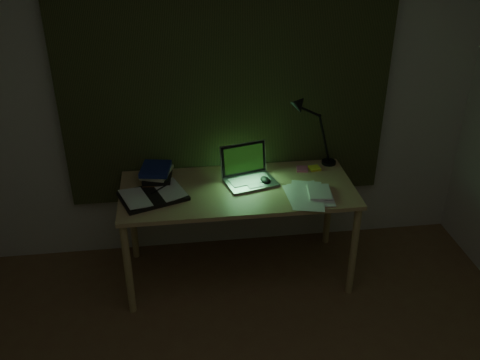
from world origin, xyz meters
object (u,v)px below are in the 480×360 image
at_px(laptop, 251,168).
at_px(open_textbook, 153,195).
at_px(loose_papers, 312,191).
at_px(desk, 238,232).
at_px(desk_lamp, 332,128).
at_px(book_stack, 156,174).

relative_size(laptop, open_textbook, 0.92).
height_order(laptop, loose_papers, laptop).
bearing_deg(open_textbook, desk, -14.54).
height_order(open_textbook, loose_papers, open_textbook).
xyz_separation_m(loose_papers, desk_lamp, (0.22, 0.39, 0.26)).
distance_m(book_stack, loose_papers, 1.03).
xyz_separation_m(desk, book_stack, (-0.52, 0.16, 0.41)).
xyz_separation_m(laptop, open_textbook, (-0.64, -0.10, -0.10)).
distance_m(laptop, book_stack, 0.63).
distance_m(open_textbook, book_stack, 0.22).
bearing_deg(laptop, desk, -166.26).
distance_m(laptop, open_textbook, 0.65).
relative_size(desk, laptop, 4.18).
bearing_deg(book_stack, loose_papers, -15.85).
bearing_deg(loose_papers, desk, 165.31).
height_order(book_stack, desk_lamp, desk_lamp).
relative_size(desk, book_stack, 6.97).
bearing_deg(open_textbook, book_stack, 63.98).
bearing_deg(open_textbook, laptop, -10.82).
distance_m(desk, laptop, 0.48).
relative_size(open_textbook, loose_papers, 1.18).
bearing_deg(open_textbook, desk_lamp, -5.47).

